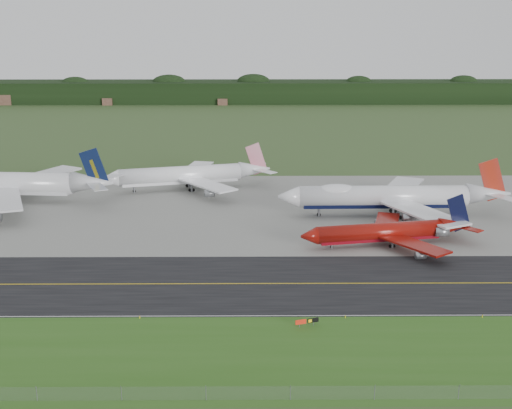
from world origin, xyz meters
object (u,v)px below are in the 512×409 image
object	(u,v)px
jet_red_737	(389,232)
jet_star_tail	(189,175)
jet_navy_gold	(8,184)
taxiway_sign	(307,321)
jet_ba_747	(391,197)

from	to	relation	value
jet_red_737	jet_star_tail	world-z (taller)	jet_star_tail
jet_navy_gold	taxiway_sign	bearing A→B (deg)	-46.40
taxiway_sign	jet_red_737	bearing A→B (deg)	63.01
jet_ba_747	jet_red_737	bearing A→B (deg)	-102.00
jet_navy_gold	jet_ba_747	bearing A→B (deg)	-8.15
jet_navy_gold	taxiway_sign	distance (m)	114.57
jet_navy_gold	jet_red_737	bearing A→B (deg)	-20.91
jet_ba_747	jet_red_737	size ratio (longest dim) A/B	1.48
jet_red_737	taxiway_sign	world-z (taller)	jet_red_737
jet_ba_747	taxiway_sign	size ratio (longest dim) A/B	14.98
taxiway_sign	jet_ba_747	bearing A→B (deg)	67.90
jet_red_737	jet_ba_747	bearing A→B (deg)	78.00
jet_red_737	taxiway_sign	size ratio (longest dim) A/B	10.14
jet_star_tail	taxiway_sign	bearing A→B (deg)	-73.54
jet_ba_747	jet_red_737	xyz separation A→B (m)	(-5.00, -23.52, -2.17)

